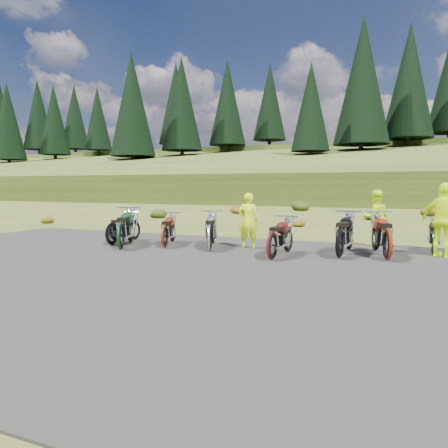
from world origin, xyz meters
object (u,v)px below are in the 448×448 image
at_px(motorcycle_0, 112,246).
at_px(motorcycle_7, 433,256).
at_px(motorcycle_3, 210,252).
at_px(person_middle, 248,222).

bearing_deg(motorcycle_0, motorcycle_7, -81.32).
xyz_separation_m(motorcycle_3, person_middle, (0.78, 0.97, 0.81)).
xyz_separation_m(motorcycle_0, motorcycle_7, (8.99, 1.86, 0.00)).
bearing_deg(motorcycle_7, motorcycle_0, 103.88).
height_order(motorcycle_3, motorcycle_7, motorcycle_3).
relative_size(motorcycle_0, person_middle, 1.19).
xyz_separation_m(motorcycle_0, person_middle, (4.08, 1.01, 0.81)).
distance_m(motorcycle_3, motorcycle_7, 5.97).
height_order(motorcycle_0, motorcycle_7, motorcycle_0).
bearing_deg(person_middle, motorcycle_3, 35.23).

